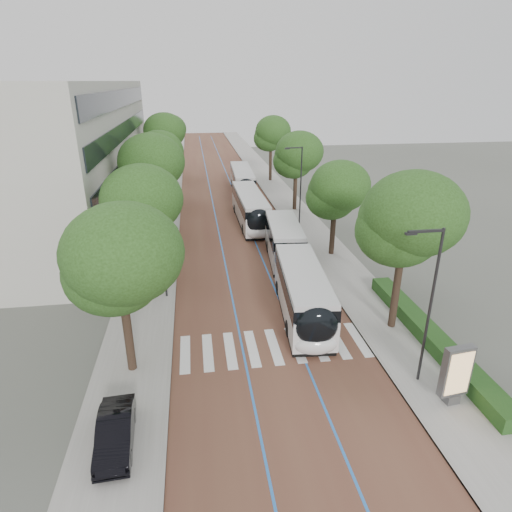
# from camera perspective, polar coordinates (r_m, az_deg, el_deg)

# --- Properties ---
(ground) EXTENTS (160.00, 160.00, 0.00)m
(ground) POSITION_cam_1_polar(r_m,az_deg,el_deg) (24.03, 2.38, -13.35)
(ground) COLOR #51544C
(ground) RESTS_ON ground
(road) EXTENTS (11.00, 140.00, 0.02)m
(road) POSITION_cam_1_polar(r_m,az_deg,el_deg) (60.91, -4.65, 8.96)
(road) COLOR brown
(road) RESTS_ON ground
(sidewalk_left) EXTENTS (4.00, 140.00, 0.12)m
(sidewalk_left) POSITION_cam_1_polar(r_m,az_deg,el_deg) (60.89, -11.78, 8.61)
(sidewalk_left) COLOR gray
(sidewalk_left) RESTS_ON ground
(sidewalk_right) EXTENTS (4.00, 140.00, 0.12)m
(sidewalk_right) POSITION_cam_1_polar(r_m,az_deg,el_deg) (61.82, 2.39, 9.26)
(sidewalk_right) COLOR gray
(sidewalk_right) RESTS_ON ground
(kerb_left) EXTENTS (0.20, 140.00, 0.14)m
(kerb_left) POSITION_cam_1_polar(r_m,az_deg,el_deg) (60.80, -9.98, 8.72)
(kerb_left) COLOR gray
(kerb_left) RESTS_ON ground
(kerb_right) EXTENTS (0.20, 140.00, 0.14)m
(kerb_right) POSITION_cam_1_polar(r_m,az_deg,el_deg) (61.50, 0.63, 9.21)
(kerb_right) COLOR gray
(kerb_right) RESTS_ON ground
(zebra_crossing) EXTENTS (10.55, 3.60, 0.01)m
(zebra_crossing) POSITION_cam_1_polar(r_m,az_deg,el_deg) (24.86, 2.41, -11.94)
(zebra_crossing) COLOR silver
(zebra_crossing) RESTS_ON ground
(lane_line_left) EXTENTS (0.12, 126.00, 0.01)m
(lane_line_left) POSITION_cam_1_polar(r_m,az_deg,el_deg) (60.83, -6.17, 8.90)
(lane_line_left) COLOR blue
(lane_line_left) RESTS_ON road
(lane_line_right) EXTENTS (0.12, 126.00, 0.01)m
(lane_line_right) POSITION_cam_1_polar(r_m,az_deg,el_deg) (61.03, -3.13, 9.04)
(lane_line_right) COLOR blue
(lane_line_right) RESTS_ON road
(office_building) EXTENTS (18.11, 40.00, 14.00)m
(office_building) POSITION_cam_1_polar(r_m,az_deg,el_deg) (50.18, -27.13, 11.92)
(office_building) COLOR #9E9C92
(office_building) RESTS_ON ground
(hedge) EXTENTS (1.20, 14.00, 0.80)m
(hedge) POSITION_cam_1_polar(r_m,az_deg,el_deg) (26.75, 22.24, -9.82)
(hedge) COLOR #1C4417
(hedge) RESTS_ON sidewalk_right
(streetlight_near) EXTENTS (1.82, 0.20, 8.00)m
(streetlight_near) POSITION_cam_1_polar(r_m,az_deg,el_deg) (21.31, 22.02, -4.99)
(streetlight_near) COLOR #29282B
(streetlight_near) RESTS_ON sidewalk_right
(streetlight_far) EXTENTS (1.82, 0.20, 8.00)m
(streetlight_far) POSITION_cam_1_polar(r_m,az_deg,el_deg) (43.44, 5.77, 10.00)
(streetlight_far) COLOR #29282B
(streetlight_far) RESTS_ON sidewalk_right
(lamp_post_left) EXTENTS (0.14, 0.14, 8.00)m
(lamp_post_left) POSITION_cam_1_polar(r_m,az_deg,el_deg) (28.99, -12.42, 1.83)
(lamp_post_left) COLOR #29282B
(lamp_post_left) RESTS_ON sidewalk_left
(trees_left) EXTENTS (5.63, 60.53, 9.69)m
(trees_left) POSITION_cam_1_polar(r_m,az_deg,el_deg) (44.45, -13.34, 12.09)
(trees_left) COLOR black
(trees_left) RESTS_ON ground
(trees_right) EXTENTS (5.61, 47.38, 9.07)m
(trees_right) POSITION_cam_1_polar(r_m,az_deg,el_deg) (42.53, 7.60, 11.66)
(trees_right) COLOR black
(trees_right) RESTS_ON ground
(lead_bus) EXTENTS (4.03, 18.54, 3.20)m
(lead_bus) POSITION_cam_1_polar(r_m,az_deg,el_deg) (30.59, 5.04, -1.65)
(lead_bus) COLOR black
(lead_bus) RESTS_ON ground
(bus_queued_0) EXTENTS (2.64, 12.42, 3.20)m
(bus_queued_0) POSITION_cam_1_polar(r_m,az_deg,el_deg) (44.90, -0.74, 6.31)
(bus_queued_0) COLOR silver
(bus_queued_0) RESTS_ON ground
(bus_queued_1) EXTENTS (2.98, 12.48, 3.20)m
(bus_queued_1) POSITION_cam_1_polar(r_m,az_deg,el_deg) (57.73, -1.82, 9.92)
(bus_queued_1) COLOR silver
(bus_queued_1) RESTS_ON ground
(ad_panel) EXTENTS (1.47, 0.63, 2.98)m
(ad_panel) POSITION_cam_1_polar(r_m,az_deg,el_deg) (22.08, 25.10, -14.05)
(ad_panel) COLOR #59595B
(ad_panel) RESTS_ON sidewalk_right
(parked_car) EXTENTS (1.59, 4.03, 1.30)m
(parked_car) POSITION_cam_1_polar(r_m,az_deg,el_deg) (19.65, -18.25, -21.42)
(parked_car) COLOR black
(parked_car) RESTS_ON sidewalk_left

